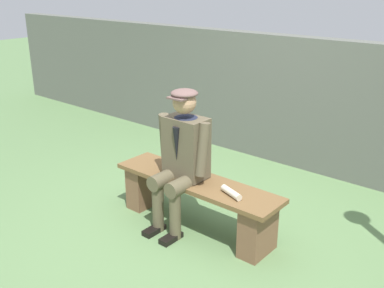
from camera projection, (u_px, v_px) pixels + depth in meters
The scene contains 5 objects.
ground_plane at pixel (196, 226), 4.42m from camera, with size 30.00×30.00×0.00m, color #5C7F4D.
bench at pixel (196, 198), 4.31m from camera, with size 1.74×0.43×0.50m.
seated_man at pixel (182, 154), 4.19m from camera, with size 0.57×0.60×1.36m.
rolled_magazine at pixel (231, 193), 3.93m from camera, with size 0.06×0.06×0.24m, color beige.
stadium_wall at pixel (301, 103), 5.62m from camera, with size 12.00×0.24×1.64m, color #5E6158.
Camera 1 is at (-2.46, 2.99, 2.29)m, focal length 42.07 mm.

